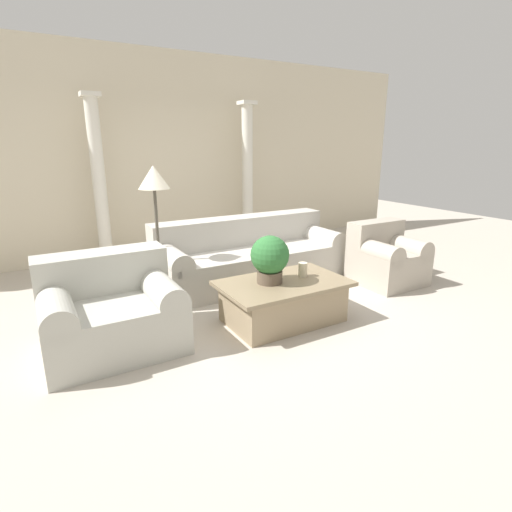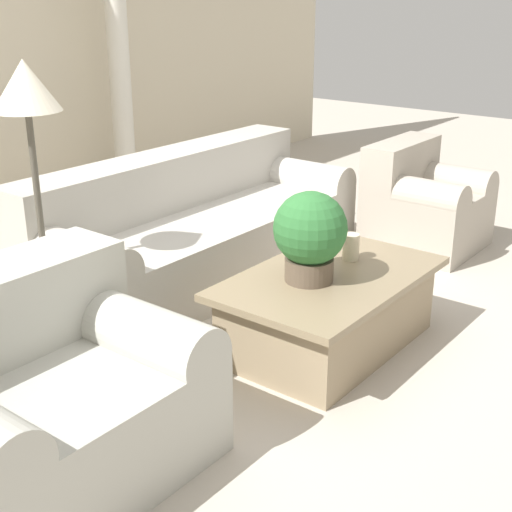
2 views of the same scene
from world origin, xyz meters
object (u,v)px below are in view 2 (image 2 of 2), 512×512
potted_plant (310,234)px  sofa_long (194,229)px  coffee_table (329,310)px  armchair (423,202)px  loveseat (39,394)px  floor_lamp (28,107)px

potted_plant → sofa_long: bearing=69.8°
coffee_table → armchair: size_ratio=1.61×
loveseat → potted_plant: potted_plant is taller
potted_plant → armchair: bearing=7.9°
loveseat → floor_lamp: 1.54m
loveseat → coffee_table: size_ratio=0.89×
potted_plant → armchair: potted_plant is taller
potted_plant → coffee_table: bearing=-19.8°
coffee_table → floor_lamp: 1.92m
potted_plant → floor_lamp: size_ratio=0.31×
sofa_long → potted_plant: bearing=-110.2°
floor_lamp → armchair: bearing=-19.3°
loveseat → floor_lamp: size_ratio=0.74×
sofa_long → loveseat: 2.19m
sofa_long → potted_plant: (-0.46, -1.25, 0.36)m
sofa_long → floor_lamp: 1.57m
sofa_long → loveseat: same height
coffee_table → armchair: (1.85, 0.32, 0.13)m
coffee_table → potted_plant: size_ratio=2.68×
floor_lamp → armchair: (2.75, -0.96, -0.97)m
coffee_table → armchair: bearing=9.9°
coffee_table → floor_lamp: bearing=125.0°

